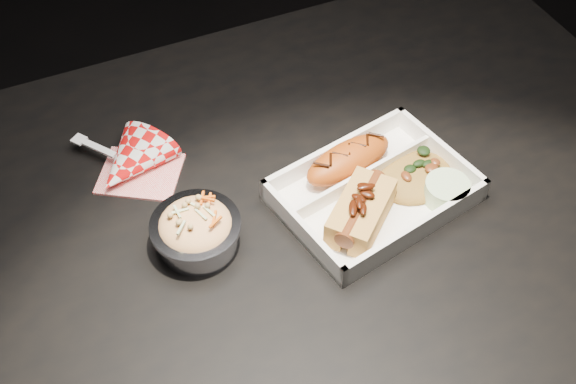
# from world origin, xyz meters

# --- Properties ---
(dining_table) EXTENTS (1.20, 0.80, 0.75)m
(dining_table) POSITION_xyz_m (0.00, 0.00, 0.66)
(dining_table) COLOR black
(dining_table) RESTS_ON ground
(food_tray) EXTENTS (0.28, 0.23, 0.04)m
(food_tray) POSITION_xyz_m (0.11, -0.04, 0.76)
(food_tray) COLOR white
(food_tray) RESTS_ON dining_table
(fried_pastry) EXTENTS (0.15, 0.08, 0.04)m
(fried_pastry) POSITION_xyz_m (0.10, 0.02, 0.78)
(fried_pastry) COLOR #B04A11
(fried_pastry) RESTS_ON food_tray
(hotdog) EXTENTS (0.12, 0.12, 0.06)m
(hotdog) POSITION_xyz_m (0.07, -0.07, 0.78)
(hotdog) COLOR #C68F43
(hotdog) RESTS_ON food_tray
(fried_rice_mound) EXTENTS (0.13, 0.11, 0.03)m
(fried_rice_mound) POSITION_xyz_m (0.18, -0.04, 0.77)
(fried_rice_mound) COLOR #A4752F
(fried_rice_mound) RESTS_ON food_tray
(cupcake_liner) EXTENTS (0.06, 0.06, 0.03)m
(cupcake_liner) POSITION_xyz_m (0.20, -0.08, 0.77)
(cupcake_liner) COLOR beige
(cupcake_liner) RESTS_ON food_tray
(foil_coleslaw_cup) EXTENTS (0.12, 0.12, 0.07)m
(foil_coleslaw_cup) POSITION_xyz_m (-0.13, -0.01, 0.78)
(foil_coleslaw_cup) COLOR silver
(foil_coleslaw_cup) RESTS_ON dining_table
(napkin_fork) EXTENTS (0.15, 0.16, 0.10)m
(napkin_fork) POSITION_xyz_m (-0.17, 0.14, 0.77)
(napkin_fork) COLOR red
(napkin_fork) RESTS_ON dining_table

